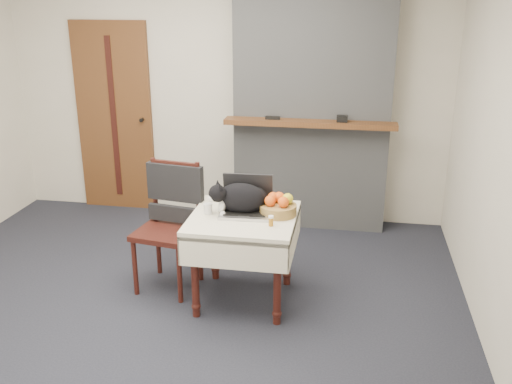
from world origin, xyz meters
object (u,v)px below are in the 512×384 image
fruit_basket (278,206)px  pill_bottle (271,221)px  cat (243,198)px  door (115,118)px  laptop (247,203)px  chair (172,208)px  cream_jar (208,209)px  side_table (243,230)px

fruit_basket → pill_bottle: bearing=-95.1°
cat → pill_bottle: size_ratio=7.19×
cat → door: bearing=110.2°
laptop → cat: size_ratio=0.71×
door → pill_bottle: door is taller
chair → cat: bearing=-3.3°
cat → cream_jar: (-0.25, -0.06, -0.07)m
cream_jar → cat: bearing=13.9°
door → laptop: door is taller
chair → laptop: bearing=-1.2°
door → pill_bottle: bearing=-44.5°
side_table → chair: size_ratio=0.77×
laptop → chair: 0.65m
door → cat: bearing=-44.9°
laptop → pill_bottle: (0.22, -0.24, -0.03)m
side_table → cream_jar: cream_jar is taller
pill_bottle → cat: bearing=138.1°
fruit_basket → cat: bearing=-177.9°
laptop → cat: (-0.03, -0.02, 0.04)m
pill_bottle → fruit_basket: fruit_basket is taller
cat → laptop: bearing=10.9°
cat → fruit_basket: size_ratio=2.00×
cream_jar → pill_bottle: size_ratio=0.99×
side_table → cat: cat is taller
chair → cream_jar: bearing=-20.1°
side_table → chair: (-0.62, 0.19, 0.06)m
side_table → cat: (-0.02, 0.06, 0.23)m
door → fruit_basket: size_ratio=7.22×
cream_jar → chair: (-0.35, 0.19, -0.09)m
cat → cream_jar: 0.27m
pill_bottle → fruit_basket: bearing=84.9°
cat → cream_jar: bearing=169.0°
laptop → cream_jar: laptop is taller
cat → pill_bottle: cat is taller
door → laptop: (1.75, -1.70, -0.23)m
pill_bottle → fruit_basket: (0.02, 0.23, 0.02)m
side_table → pill_bottle: bearing=-34.5°
cat → cream_jar: size_ratio=7.29×
side_table → laptop: laptop is taller
chair → side_table: bearing=-8.5°
door → cream_jar: bearing=-50.4°
cream_jar → pill_bottle: pill_bottle is taller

